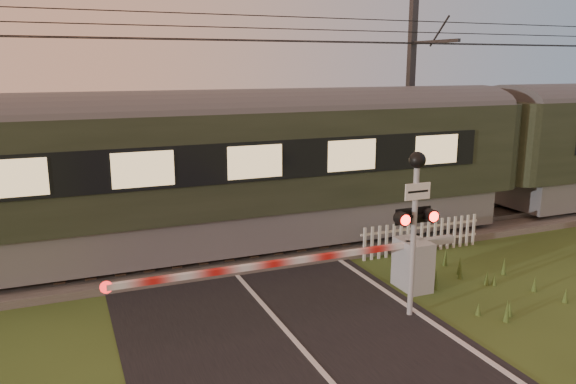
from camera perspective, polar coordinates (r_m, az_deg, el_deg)
name	(u,v)px	position (r m, az deg, el deg)	size (l,w,h in m)	color
ground	(327,378)	(9.49, 3.96, -18.35)	(160.00, 160.00, 0.00)	#354A1C
track_bed	(218,252)	(15.03, -7.12, -6.09)	(140.00, 3.40, 0.39)	#47423D
overhead_wires	(212,30)	(14.26, -7.77, 15.98)	(120.00, 0.62, 0.62)	black
train	(491,150)	(18.82, 19.90, 3.99)	(42.70, 2.94, 3.98)	slate
boom_gate	(398,264)	(12.65, 11.08, -7.15)	(7.64, 0.87, 1.16)	gray
crossing_signal	(415,205)	(11.02, 12.79, -1.31)	(0.84, 0.35, 3.31)	gray
picket_fence	(421,236)	(15.38, 13.39, -4.41)	(3.68, 0.07, 0.88)	silver
catenary_mast	(411,103)	(19.46, 12.36, 8.78)	(0.22, 2.46, 7.01)	#2D2D30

